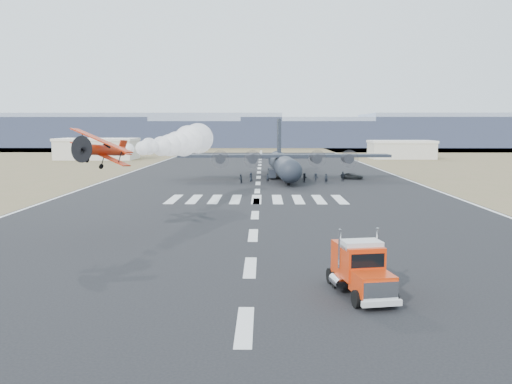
{
  "coord_description": "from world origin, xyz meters",
  "views": [
    {
      "loc": [
        0.97,
        -27.44,
        10.48
      ],
      "look_at": [
        0.25,
        25.83,
        4.0
      ],
      "focal_mm": 38.0,
      "sensor_mm": 36.0,
      "label": 1
    }
  ],
  "objects_px": {
    "hangar_right": "(401,149)",
    "crew_b": "(240,179)",
    "crew_h": "(289,178)",
    "crew_c": "(316,178)",
    "crew_d": "(343,176)",
    "aerobatic_biplane": "(102,149)",
    "support_vehicle": "(352,176)",
    "crew_g": "(326,179)",
    "hangar_left": "(98,149)",
    "transport_aircraft": "(283,163)",
    "semi_truck": "(360,268)",
    "crew_f": "(304,178)",
    "crew_e": "(251,177)",
    "crew_a": "(268,178)"
  },
  "relations": [
    {
      "from": "hangar_right",
      "to": "crew_d",
      "type": "relative_size",
      "value": 10.86
    },
    {
      "from": "crew_b",
      "to": "crew_c",
      "type": "distance_m",
      "value": 14.29
    },
    {
      "from": "crew_h",
      "to": "aerobatic_biplane",
      "type": "bearing_deg",
      "value": -59.13
    },
    {
      "from": "transport_aircraft",
      "to": "crew_h",
      "type": "relative_size",
      "value": 22.8
    },
    {
      "from": "hangar_right",
      "to": "crew_b",
      "type": "relative_size",
      "value": 12.31
    },
    {
      "from": "hangar_left",
      "to": "crew_g",
      "type": "bearing_deg",
      "value": -48.59
    },
    {
      "from": "aerobatic_biplane",
      "to": "crew_h",
      "type": "bearing_deg",
      "value": 79.71
    },
    {
      "from": "crew_c",
      "to": "crew_h",
      "type": "bearing_deg",
      "value": 11.09
    },
    {
      "from": "support_vehicle",
      "to": "transport_aircraft",
      "type": "bearing_deg",
      "value": 101.66
    },
    {
      "from": "aerobatic_biplane",
      "to": "crew_c",
      "type": "relative_size",
      "value": 3.98
    },
    {
      "from": "semi_truck",
      "to": "crew_f",
      "type": "distance_m",
      "value": 68.44
    },
    {
      "from": "crew_a",
      "to": "crew_g",
      "type": "bearing_deg",
      "value": -165.19
    },
    {
      "from": "crew_c",
      "to": "crew_f",
      "type": "relative_size",
      "value": 0.95
    },
    {
      "from": "transport_aircraft",
      "to": "crew_g",
      "type": "distance_m",
      "value": 12.75
    },
    {
      "from": "semi_truck",
      "to": "crew_d",
      "type": "bearing_deg",
      "value": 72.1
    },
    {
      "from": "hangar_left",
      "to": "crew_h",
      "type": "height_order",
      "value": "hangar_left"
    },
    {
      "from": "crew_b",
      "to": "crew_f",
      "type": "bearing_deg",
      "value": 124.6
    },
    {
      "from": "support_vehicle",
      "to": "crew_e",
      "type": "height_order",
      "value": "crew_e"
    },
    {
      "from": "crew_c",
      "to": "hangar_right",
      "type": "bearing_deg",
      "value": -113.21
    },
    {
      "from": "crew_e",
      "to": "crew_f",
      "type": "height_order",
      "value": "crew_f"
    },
    {
      "from": "semi_truck",
      "to": "support_vehicle",
      "type": "height_order",
      "value": "semi_truck"
    },
    {
      "from": "hangar_left",
      "to": "crew_d",
      "type": "bearing_deg",
      "value": -45.38
    },
    {
      "from": "crew_b",
      "to": "crew_h",
      "type": "height_order",
      "value": "crew_h"
    },
    {
      "from": "semi_truck",
      "to": "aerobatic_biplane",
      "type": "distance_m",
      "value": 29.02
    },
    {
      "from": "crew_e",
      "to": "crew_f",
      "type": "bearing_deg",
      "value": 116.31
    },
    {
      "from": "crew_c",
      "to": "crew_d",
      "type": "distance_m",
      "value": 5.55
    },
    {
      "from": "hangar_right",
      "to": "crew_g",
      "type": "distance_m",
      "value": 85.08
    },
    {
      "from": "support_vehicle",
      "to": "crew_h",
      "type": "bearing_deg",
      "value": 135.64
    },
    {
      "from": "aerobatic_biplane",
      "to": "crew_d",
      "type": "bearing_deg",
      "value": 71.45
    },
    {
      "from": "hangar_right",
      "to": "support_vehicle",
      "type": "xyz_separation_m",
      "value": [
        -27.27,
        -69.52,
        -2.39
      ]
    },
    {
      "from": "crew_g",
      "to": "crew_e",
      "type": "bearing_deg",
      "value": 157.63
    },
    {
      "from": "crew_c",
      "to": "crew_d",
      "type": "relative_size",
      "value": 0.89
    },
    {
      "from": "semi_truck",
      "to": "aerobatic_biplane",
      "type": "bearing_deg",
      "value": 128.9
    },
    {
      "from": "hangar_right",
      "to": "crew_g",
      "type": "relative_size",
      "value": 11.16
    },
    {
      "from": "crew_e",
      "to": "semi_truck",
      "type": "bearing_deg",
      "value": 40.97
    },
    {
      "from": "crew_f",
      "to": "crew_g",
      "type": "distance_m",
      "value": 4.45
    },
    {
      "from": "semi_truck",
      "to": "crew_g",
      "type": "bearing_deg",
      "value": 74.75
    },
    {
      "from": "semi_truck",
      "to": "crew_e",
      "type": "distance_m",
      "value": 70.31
    },
    {
      "from": "support_vehicle",
      "to": "crew_g",
      "type": "height_order",
      "value": "crew_g"
    },
    {
      "from": "transport_aircraft",
      "to": "crew_d",
      "type": "relative_size",
      "value": 22.23
    },
    {
      "from": "crew_c",
      "to": "crew_e",
      "type": "distance_m",
      "value": 12.31
    },
    {
      "from": "transport_aircraft",
      "to": "crew_f",
      "type": "bearing_deg",
      "value": -66.66
    },
    {
      "from": "transport_aircraft",
      "to": "support_vehicle",
      "type": "distance_m",
      "value": 14.04
    },
    {
      "from": "aerobatic_biplane",
      "to": "support_vehicle",
      "type": "height_order",
      "value": "aerobatic_biplane"
    },
    {
      "from": "crew_a",
      "to": "aerobatic_biplane",
      "type": "bearing_deg",
      "value": 97.83
    },
    {
      "from": "crew_c",
      "to": "crew_e",
      "type": "height_order",
      "value": "crew_e"
    },
    {
      "from": "crew_d",
      "to": "crew_f",
      "type": "bearing_deg",
      "value": -133.84
    },
    {
      "from": "crew_b",
      "to": "crew_e",
      "type": "bearing_deg",
      "value": 176.39
    },
    {
      "from": "transport_aircraft",
      "to": "support_vehicle",
      "type": "bearing_deg",
      "value": -8.02
    },
    {
      "from": "crew_a",
      "to": "crew_h",
      "type": "bearing_deg",
      "value": -159.77
    }
  ]
}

